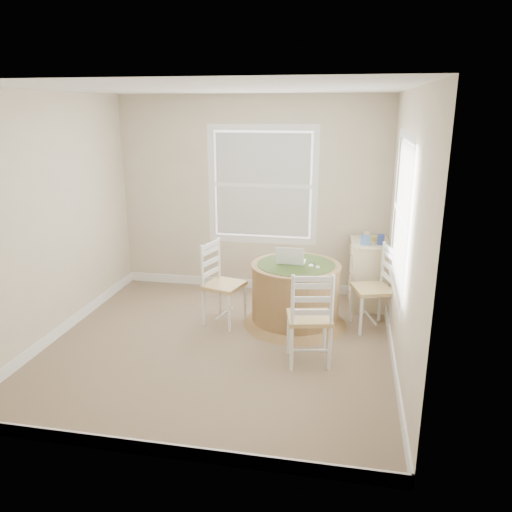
% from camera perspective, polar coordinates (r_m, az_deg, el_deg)
% --- Properties ---
extents(room, '(3.64, 3.64, 2.64)m').
position_cam_1_polar(room, '(5.08, -2.26, 3.72)').
color(room, '#7D674F').
rests_on(room, ground).
extents(round_table, '(1.20, 1.20, 0.73)m').
position_cam_1_polar(round_table, '(5.77, 4.52, -4.06)').
color(round_table, olive).
rests_on(round_table, ground).
extents(chair_left, '(0.50, 0.51, 0.95)m').
position_cam_1_polar(chair_left, '(5.75, -3.68, -3.30)').
color(chair_left, white).
rests_on(chair_left, ground).
extents(chair_near, '(0.49, 0.48, 0.95)m').
position_cam_1_polar(chair_near, '(4.91, 6.12, -6.98)').
color(chair_near, white).
rests_on(chair_near, ground).
extents(chair_right, '(0.50, 0.52, 0.95)m').
position_cam_1_polar(chair_right, '(5.77, 13.14, -3.66)').
color(chair_right, white).
rests_on(chair_right, ground).
extents(laptop, '(0.32, 0.28, 0.22)m').
position_cam_1_polar(laptop, '(5.69, 4.00, -0.51)').
color(laptop, white).
rests_on(laptop, round_table).
extents(mouse, '(0.06, 0.09, 0.03)m').
position_cam_1_polar(mouse, '(5.61, 6.32, -1.08)').
color(mouse, white).
rests_on(mouse, round_table).
extents(phone, '(0.05, 0.09, 0.02)m').
position_cam_1_polar(phone, '(5.57, 7.08, -1.32)').
color(phone, '#B7BABF').
rests_on(phone, round_table).
extents(keys, '(0.06, 0.05, 0.02)m').
position_cam_1_polar(keys, '(5.66, 6.37, -0.95)').
color(keys, black).
rests_on(keys, round_table).
extents(corner_chest, '(0.51, 0.66, 0.84)m').
position_cam_1_polar(corner_chest, '(6.44, 12.71, -1.99)').
color(corner_chest, beige).
rests_on(corner_chest, ground).
extents(tissue_box, '(0.13, 0.13, 0.10)m').
position_cam_1_polar(tissue_box, '(6.18, 12.32, 1.77)').
color(tissue_box, '#5785C7').
rests_on(tissue_box, corner_chest).
extents(box_yellow, '(0.16, 0.11, 0.06)m').
position_cam_1_polar(box_yellow, '(6.37, 13.72, 1.94)').
color(box_yellow, '#D4C44A').
rests_on(box_yellow, corner_chest).
extents(box_blue, '(0.08, 0.08, 0.12)m').
position_cam_1_polar(box_blue, '(6.20, 14.15, 1.80)').
color(box_blue, '#2F418E').
rests_on(box_blue, corner_chest).
extents(cup_cream, '(0.07, 0.07, 0.09)m').
position_cam_1_polar(cup_cream, '(6.45, 12.52, 2.34)').
color(cup_cream, beige).
rests_on(cup_cream, corner_chest).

